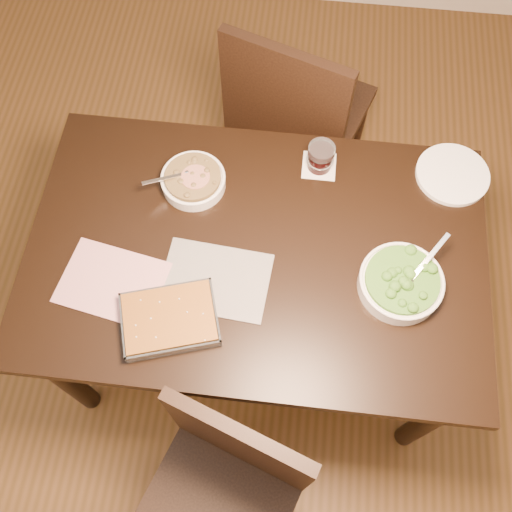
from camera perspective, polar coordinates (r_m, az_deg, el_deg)
ground at (r=2.43m, az=0.01°, el=-7.27°), size 4.00×4.00×0.00m
table at (r=1.82m, az=0.02°, el=-0.72°), size 1.40×0.90×0.75m
magazine_a at (r=1.74m, az=-14.16°, el=-2.58°), size 0.33×0.27×0.01m
magazine_b at (r=1.69m, az=-4.08°, el=-2.38°), size 0.33×0.25×0.01m
coaster at (r=1.90m, az=6.32°, el=8.94°), size 0.11×0.11×0.00m
stew_bowl at (r=1.83m, az=-6.29°, el=7.57°), size 0.21×0.21×0.08m
broccoli_bowl at (r=1.70m, az=14.28°, el=-2.58°), size 0.25×0.25×0.09m
baking_dish at (r=1.64m, az=-8.62°, el=-6.28°), size 0.31×0.27×0.05m
wine_tumbler at (r=1.85m, az=6.48°, el=9.85°), size 0.09×0.09×0.10m
dinner_plate at (r=1.96m, az=19.05°, el=7.71°), size 0.24×0.24×0.02m
chair_near at (r=1.80m, az=-3.16°, el=-22.08°), size 0.54×0.54×0.90m
chair_far at (r=2.27m, az=3.89°, el=13.90°), size 0.59×0.59×0.99m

